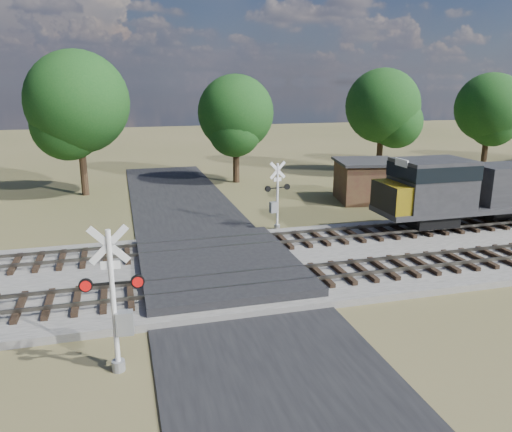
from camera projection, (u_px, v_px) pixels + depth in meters
name	position (u px, v px, depth m)	size (l,w,h in m)	color
ground	(221.00, 276.00, 22.47)	(160.00, 160.00, 0.00)	#4F502B
ballast_bed	(411.00, 250.00, 25.46)	(140.00, 10.00, 0.30)	gray
road	(221.00, 275.00, 22.46)	(7.00, 60.00, 0.08)	black
crossing_panel	(219.00, 265.00, 22.86)	(7.00, 9.00, 0.62)	#262628
track_near	(302.00, 276.00, 21.30)	(140.00, 2.60, 0.33)	black
track_far	(268.00, 241.00, 25.96)	(140.00, 2.60, 0.33)	black
crossing_signal_near	(118.00, 313.00, 14.60)	(1.85, 0.40, 4.59)	silver
crossing_signal_far	(276.00, 202.00, 29.06)	(1.62, 0.46, 4.07)	silver
equipment_shed	(367.00, 180.00, 36.34)	(5.13, 5.13, 2.99)	#49271F
treeline	(260.00, 108.00, 41.60)	(81.54, 9.90, 10.79)	black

